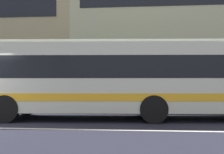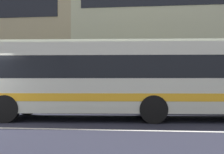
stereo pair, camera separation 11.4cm
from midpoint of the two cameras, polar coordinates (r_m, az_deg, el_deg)
hedge_row_far at (r=15.91m, az=-17.84°, el=-4.70°), size 12.65×1.10×0.93m
apartment_block_right at (r=24.05m, az=16.50°, el=11.98°), size 18.11×9.86×13.84m
transit_bus at (r=10.63m, az=4.71°, el=0.02°), size 11.39×3.27×3.03m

